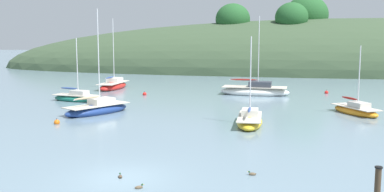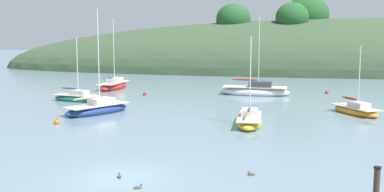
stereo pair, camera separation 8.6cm
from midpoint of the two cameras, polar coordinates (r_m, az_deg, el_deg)
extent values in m
plane|color=slate|center=(20.95, -9.16, -10.44)|extent=(400.00, 400.00, 0.00)
ellipsoid|color=#384C33|center=(92.17, 20.95, 3.08)|extent=(150.00, 36.00, 20.50)
ellipsoid|color=#235628|center=(90.68, 14.68, 10.18)|extent=(8.45, 7.68, 7.68)
ellipsoid|color=#235628|center=(87.20, 5.31, 9.94)|extent=(6.76, 6.15, 6.15)
ellipsoid|color=#235628|center=(84.32, 12.83, 9.97)|extent=(6.09, 5.54, 5.54)
ellipsoid|color=orange|center=(39.82, 20.48, -1.89)|extent=(3.97, 5.32, 0.82)
cube|color=beige|center=(39.77, 20.50, -1.36)|extent=(3.65, 4.89, 0.06)
cube|color=beige|center=(39.42, 20.90, -1.10)|extent=(1.77, 1.98, 0.49)
cylinder|color=silver|center=(39.27, 20.92, 2.35)|extent=(0.09, 0.09, 5.22)
cylinder|color=silver|center=(40.31, 19.80, -0.35)|extent=(1.09, 1.92, 0.07)
ellipsoid|color=maroon|center=(40.30, 19.81, -0.28)|extent=(1.16, 1.91, 0.20)
ellipsoid|color=navy|center=(38.42, -12.35, -1.83)|extent=(5.10, 6.48, 1.01)
cube|color=beige|center=(38.35, -12.37, -1.17)|extent=(4.70, 5.96, 0.06)
cube|color=silver|center=(38.61, -11.78, -0.68)|extent=(2.23, 2.44, 0.55)
cylinder|color=silver|center=(38.14, -12.16, 4.96)|extent=(0.09, 0.09, 8.16)
cylinder|color=silver|center=(37.67, -13.62, -0.33)|extent=(1.44, 2.29, 0.07)
ellipsoid|color=tan|center=(37.66, -13.62, -0.25)|extent=(1.49, 2.27, 0.20)
ellipsoid|color=white|center=(50.27, 8.10, 0.54)|extent=(8.01, 3.26, 1.25)
cube|color=beige|center=(50.21, 8.12, 1.18)|extent=(7.37, 3.00, 0.06)
cube|color=#333842|center=(50.12, 8.83, 1.52)|extent=(2.63, 1.92, 0.64)
cylinder|color=silver|center=(49.89, 8.65, 5.72)|extent=(0.09, 0.09, 7.97)
cylinder|color=silver|center=(50.27, 6.71, 2.08)|extent=(3.28, 0.32, 0.07)
ellipsoid|color=maroon|center=(50.26, 6.71, 2.13)|extent=(3.16, 0.44, 0.20)
ellipsoid|color=red|center=(56.64, -10.27, 1.23)|extent=(2.60, 6.86, 1.08)
cube|color=beige|center=(56.59, -10.28, 1.72)|extent=(2.39, 6.31, 0.06)
cube|color=silver|center=(57.06, -10.09, 2.07)|extent=(1.59, 2.23, 0.58)
cylinder|color=silver|center=(56.64, -10.25, 5.83)|extent=(0.09, 0.09, 8.09)
cylinder|color=silver|center=(55.53, -10.72, 2.33)|extent=(0.20, 2.84, 0.07)
ellipsoid|color=#2D4784|center=(55.53, -10.72, 2.38)|extent=(0.32, 2.73, 0.20)
ellipsoid|color=gold|center=(32.86, 7.45, -3.37)|extent=(1.89, 5.48, 0.88)
cube|color=beige|center=(32.78, 7.46, -2.69)|extent=(1.74, 5.04, 0.06)
cube|color=silver|center=(33.17, 7.50, -2.13)|extent=(1.22, 1.76, 0.51)
cylinder|color=silver|center=(32.66, 7.57, 2.52)|extent=(0.09, 0.09, 5.93)
cylinder|color=silver|center=(31.81, 7.42, -1.86)|extent=(0.08, 2.30, 0.07)
ellipsoid|color=#2D4784|center=(31.81, 7.42, -1.77)|extent=(0.21, 2.21, 0.20)
ellipsoid|color=#196B56|center=(46.55, -14.93, -0.34)|extent=(5.55, 2.93, 0.84)
cube|color=beige|center=(46.50, -14.94, 0.12)|extent=(5.11, 2.70, 0.06)
cube|color=beige|center=(46.21, -14.53, 0.40)|extent=(1.91, 1.52, 0.50)
cylinder|color=silver|center=(46.06, -14.80, 3.70)|extent=(0.09, 0.09, 5.83)
cylinder|color=silver|center=(46.94, -15.79, 0.92)|extent=(2.18, 0.57, 0.07)
ellipsoid|color=#2D4784|center=(46.93, -15.79, 0.98)|extent=(2.12, 0.67, 0.20)
sphere|color=orange|center=(34.57, -17.28, -3.31)|extent=(0.44, 0.44, 0.44)
cylinder|color=black|center=(34.52, -17.30, -2.87)|extent=(0.04, 0.04, 0.10)
sphere|color=red|center=(49.81, -6.25, 0.25)|extent=(0.44, 0.44, 0.44)
cylinder|color=black|center=(49.78, -6.26, 0.55)|extent=(0.04, 0.04, 0.10)
sphere|color=red|center=(53.30, 17.09, 0.44)|extent=(0.44, 0.44, 0.44)
cylinder|color=black|center=(53.27, 17.10, 0.72)|extent=(0.04, 0.04, 0.10)
ellipsoid|color=brown|center=(19.39, -7.06, -11.76)|extent=(0.38, 0.33, 0.16)
sphere|color=#1E4723|center=(19.39, -6.64, -11.41)|extent=(0.09, 0.09, 0.09)
cone|color=gold|center=(19.40, -6.45, -11.40)|extent=(0.06, 0.05, 0.04)
cone|color=brown|center=(19.35, -7.51, -11.71)|extent=(0.10, 0.10, 0.08)
ellipsoid|color=#473828|center=(20.91, -9.46, -10.36)|extent=(0.29, 0.38, 0.16)
sphere|color=#1E4723|center=(21.01, -9.49, -9.95)|extent=(0.09, 0.09, 0.09)
cone|color=gold|center=(21.08, -9.50, -9.91)|extent=(0.05, 0.06, 0.04)
cone|color=#473828|center=(20.75, -9.44, -10.40)|extent=(0.09, 0.10, 0.08)
ellipsoid|color=brown|center=(21.20, 7.75, -10.07)|extent=(0.35, 0.20, 0.16)
sphere|color=#1E4723|center=(21.16, 7.36, -9.78)|extent=(0.09, 0.09, 0.09)
cone|color=gold|center=(21.16, 7.18, -9.79)|extent=(0.05, 0.04, 0.04)
cone|color=brown|center=(21.19, 8.17, -9.99)|extent=(0.08, 0.07, 0.08)
cylinder|color=#423323|center=(18.96, 22.93, -10.68)|extent=(0.24, 0.24, 1.40)
cylinder|color=black|center=(18.76, 23.05, -8.55)|extent=(0.30, 0.30, 0.06)
camera|label=1|loc=(0.04, -90.06, -0.01)|focal=40.89mm
camera|label=2|loc=(0.04, 89.94, 0.01)|focal=40.89mm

